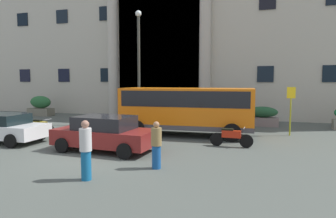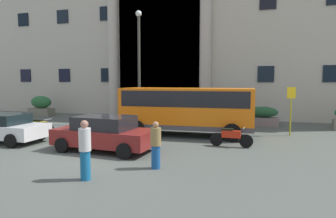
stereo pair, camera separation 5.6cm
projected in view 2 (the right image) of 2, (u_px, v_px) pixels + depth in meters
The scene contains 15 objects.
ground_plane at pixel (92, 157), 11.99m from camera, with size 80.00×64.00×0.12m, color #484E48.
office_building_facade at pixel (193, 28), 27.83m from camera, with size 37.87×9.69×15.67m.
orange_minibus at pixel (187, 107), 16.31m from camera, with size 7.14×2.95×2.57m.
bus_stop_sign at pixel (291, 106), 16.21m from camera, with size 0.44×0.08×2.63m.
hedge_planter_entrance_right at pixel (148, 111), 22.42m from camera, with size 1.82×0.91×1.53m.
hedge_planter_east at pixel (41, 106), 25.68m from camera, with size 2.05×0.99×1.68m.
hedge_planter_far_west at pixel (262, 117), 19.78m from camera, with size 2.04×0.90×1.28m.
hedge_planter_west at pixel (189, 114), 21.19m from camera, with size 1.74×0.92×1.31m.
parked_coupe_end at pixel (105, 133), 12.79m from camera, with size 4.38×2.29×1.48m.
parked_hatchback_near at pixel (1, 127), 14.67m from camera, with size 4.51×2.04×1.38m.
scooter_by_planter at pixel (230, 137), 13.57m from camera, with size 1.92×0.55×0.89m.
motorcycle_far_end at pixel (40, 127), 16.59m from camera, with size 1.92×0.55×0.89m.
pedestrian_woman_dark_dress at pixel (85, 150), 8.99m from camera, with size 0.36×0.36×1.81m.
pedestrian_child_trailing at pixel (156, 145), 10.17m from camera, with size 0.36×0.36×1.61m.
lamppost_plaza_centre at pixel (139, 59), 20.15m from camera, with size 0.40×0.40×7.57m.
Camera 2 is at (6.45, -10.29, 2.97)m, focal length 32.31 mm.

